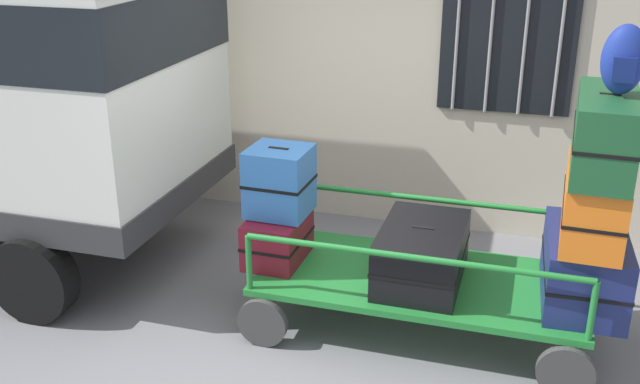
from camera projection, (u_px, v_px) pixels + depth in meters
name	position (u px, v px, depth m)	size (l,w,h in m)	color
ground_plane	(319.00, 330.00, 5.64)	(40.00, 40.00, 0.00)	slate
luggage_cart	(421.00, 285.00, 5.56)	(2.51, 1.24, 0.43)	#1E722D
cart_railing	(424.00, 233.00, 5.40)	(2.40, 1.11, 0.44)	#1E722D
suitcase_left_bottom	(278.00, 238.00, 5.74)	(0.43, 0.61, 0.37)	maroon
suitcase_left_middle	(279.00, 181.00, 5.64)	(0.48, 0.47, 0.53)	#3372C6
suitcase_midleft_bottom	(422.00, 254.00, 5.42)	(0.61, 0.92, 0.43)	black
suitcase_center_bottom	(584.00, 267.00, 5.14)	(0.58, 0.96, 0.51)	navy
suitcase_center_middle	(594.00, 203.00, 4.95)	(0.43, 0.99, 0.48)	orange
suitcase_center_top	(605.00, 133.00, 4.74)	(0.42, 1.01, 0.52)	#194C28
backpack	(624.00, 60.00, 4.53)	(0.27, 0.22, 0.44)	navy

